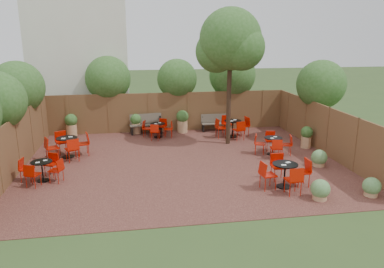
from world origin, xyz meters
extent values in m
plane|color=#354F23|center=(0.00, 0.00, 0.00)|extent=(80.00, 80.00, 0.00)
cube|color=#391A17|center=(0.00, 0.00, 0.01)|extent=(12.00, 10.00, 0.02)
cube|color=brown|center=(0.00, 5.00, 1.00)|extent=(12.00, 0.08, 2.00)
cube|color=brown|center=(-6.00, 0.00, 1.00)|extent=(0.08, 10.00, 2.00)
cube|color=brown|center=(6.00, 0.00, 1.00)|extent=(0.08, 10.00, 2.00)
cube|color=silver|center=(-4.50, 8.00, 4.00)|extent=(5.00, 4.00, 8.00)
sphere|color=#2B561C|center=(-6.60, 3.00, 2.67)|extent=(2.24, 2.24, 2.24)
sphere|color=#2B561C|center=(-3.00, 5.70, 2.68)|extent=(2.27, 2.27, 2.27)
sphere|color=#2B561C|center=(0.50, 5.60, 2.62)|extent=(2.06, 2.06, 2.06)
sphere|color=#2B561C|center=(3.50, 5.80, 2.74)|extent=(2.47, 2.47, 2.47)
sphere|color=#2B561C|center=(6.60, 2.00, 2.66)|extent=(2.20, 2.20, 2.20)
cylinder|color=black|center=(2.39, 2.23, 2.46)|extent=(0.24, 0.24, 4.88)
sphere|color=#2B561C|center=(2.39, 2.23, 4.65)|extent=(2.66, 2.66, 2.66)
sphere|color=#2B561C|center=(1.89, 2.63, 4.12)|extent=(1.86, 1.86, 1.86)
sphere|color=#2B561C|center=(2.79, 1.83, 4.31)|extent=(1.94, 1.94, 1.94)
cube|color=brown|center=(-1.21, 4.55, 0.48)|extent=(1.64, 0.68, 0.05)
cube|color=brown|center=(-1.21, 4.76, 0.76)|extent=(1.60, 0.33, 0.48)
cube|color=black|center=(-1.93, 4.55, 0.23)|extent=(0.13, 0.48, 0.43)
cube|color=black|center=(-0.49, 4.55, 0.23)|extent=(0.13, 0.48, 0.43)
cube|color=brown|center=(2.31, 4.55, 0.42)|extent=(1.39, 0.43, 0.05)
cube|color=brown|center=(2.31, 4.74, 0.67)|extent=(1.39, 0.12, 0.42)
cube|color=black|center=(1.68, 4.55, 0.21)|extent=(0.06, 0.42, 0.37)
cube|color=black|center=(2.94, 4.55, 0.21)|extent=(0.06, 0.42, 0.37)
cylinder|color=black|center=(2.93, -2.98, 0.04)|extent=(0.47, 0.47, 0.03)
cylinder|color=black|center=(2.93, -2.98, 0.42)|extent=(0.05, 0.05, 0.75)
cylinder|color=black|center=(2.93, -2.98, 0.80)|extent=(0.82, 0.82, 0.03)
cube|color=white|center=(3.06, -2.90, 0.83)|extent=(0.16, 0.11, 0.02)
cube|color=white|center=(2.82, -3.11, 0.83)|extent=(0.16, 0.11, 0.02)
cylinder|color=black|center=(2.91, 3.31, 0.04)|extent=(0.48, 0.48, 0.03)
cylinder|color=black|center=(2.91, 3.31, 0.42)|extent=(0.05, 0.05, 0.76)
cylinder|color=black|center=(2.91, 3.31, 0.81)|extent=(0.83, 0.83, 0.03)
cube|color=white|center=(3.04, 3.40, 0.84)|extent=(0.16, 0.12, 0.02)
cube|color=white|center=(2.80, 3.18, 0.84)|extent=(0.16, 0.12, 0.02)
cylinder|color=black|center=(-4.50, 1.35, 0.04)|extent=(0.48, 0.48, 0.03)
cylinder|color=black|center=(-4.50, 1.35, 0.43)|extent=(0.05, 0.05, 0.77)
cylinder|color=black|center=(-4.50, 1.35, 0.82)|extent=(0.83, 0.83, 0.03)
cube|color=white|center=(-4.36, 1.43, 0.84)|extent=(0.18, 0.15, 0.02)
cube|color=white|center=(-4.61, 1.21, 0.84)|extent=(0.18, 0.15, 0.02)
cylinder|color=black|center=(3.81, 0.34, 0.03)|extent=(0.43, 0.43, 0.03)
cylinder|color=black|center=(3.81, 0.34, 0.38)|extent=(0.05, 0.05, 0.68)
cylinder|color=black|center=(3.81, 0.34, 0.73)|extent=(0.74, 0.74, 0.03)
cube|color=white|center=(3.93, 0.42, 0.75)|extent=(0.15, 0.12, 0.01)
cube|color=white|center=(3.71, 0.23, 0.75)|extent=(0.15, 0.12, 0.01)
cylinder|color=black|center=(-4.94, -1.16, 0.03)|extent=(0.41, 0.41, 0.03)
cylinder|color=black|center=(-4.94, -1.16, 0.36)|extent=(0.05, 0.05, 0.65)
cylinder|color=black|center=(-4.94, -1.16, 0.70)|extent=(0.71, 0.71, 0.03)
cube|color=white|center=(-4.83, -1.09, 0.72)|extent=(0.15, 0.13, 0.01)
cube|color=white|center=(-5.04, -1.28, 0.72)|extent=(0.15, 0.13, 0.01)
cylinder|color=black|center=(-0.68, 3.80, 0.03)|extent=(0.41, 0.41, 0.03)
cylinder|color=black|center=(-0.68, 3.80, 0.36)|extent=(0.05, 0.05, 0.65)
cylinder|color=black|center=(-0.68, 3.80, 0.70)|extent=(0.71, 0.71, 0.03)
cube|color=white|center=(-0.57, 3.87, 0.72)|extent=(0.15, 0.13, 0.01)
cube|color=white|center=(-0.77, 3.69, 0.72)|extent=(0.15, 0.13, 0.01)
cylinder|color=tan|center=(-1.71, 4.70, 0.28)|extent=(0.46, 0.46, 0.52)
sphere|color=#2B561C|center=(-1.71, 4.70, 0.75)|extent=(0.55, 0.55, 0.55)
cylinder|color=tan|center=(0.63, 4.57, 0.32)|extent=(0.52, 0.52, 0.59)
sphere|color=#2B561C|center=(0.63, 4.57, 0.84)|extent=(0.62, 0.62, 0.62)
cylinder|color=tan|center=(-4.81, 4.70, 0.31)|extent=(0.50, 0.50, 0.57)
sphere|color=#2B561C|center=(-4.81, 4.70, 0.82)|extent=(0.60, 0.60, 0.60)
cylinder|color=tan|center=(5.62, 1.04, 0.27)|extent=(0.44, 0.44, 0.50)
sphere|color=#2B561C|center=(5.62, 1.04, 0.71)|extent=(0.52, 0.52, 0.52)
cylinder|color=tan|center=(5.30, -4.07, 0.11)|extent=(0.40, 0.40, 0.18)
sphere|color=#518143|center=(5.30, -4.07, 0.34)|extent=(0.55, 0.55, 0.55)
cylinder|color=tan|center=(3.62, -4.05, 0.12)|extent=(0.42, 0.42, 0.19)
sphere|color=#518143|center=(3.62, -4.05, 0.36)|extent=(0.58, 0.58, 0.58)
cylinder|color=tan|center=(5.02, -1.28, 0.12)|extent=(0.43, 0.43, 0.20)
sphere|color=#518143|center=(5.02, -1.28, 0.36)|extent=(0.59, 0.59, 0.59)
camera|label=1|loc=(-1.86, -13.74, 4.84)|focal=35.08mm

